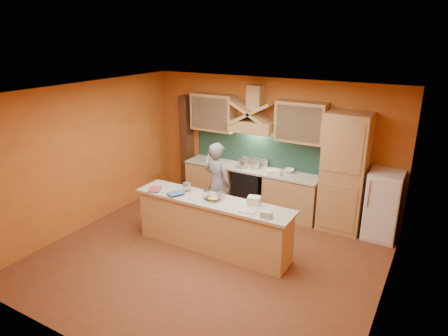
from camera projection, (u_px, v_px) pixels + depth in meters
The scene contains 36 objects.
floor at pixel (209, 257), 6.85m from camera, with size 5.50×5.00×0.01m, color brown.
ceiling at pixel (207, 94), 5.94m from camera, with size 5.50×5.00×0.01m, color white.
wall_back at pixel (270, 145), 8.44m from camera, with size 5.50×0.02×2.80m, color #C76926.
wall_front at pixel (86, 252), 4.34m from camera, with size 5.50×0.02×2.80m, color #C76926.
wall_left at pixel (87, 156), 7.69m from camera, with size 0.02×5.00×2.80m, color #C76926.
wall_right at pixel (390, 219), 5.10m from camera, with size 0.02×5.00×2.80m, color #C76926.
base_cabinet_left at pixel (213, 181), 9.10m from camera, with size 1.10×0.60×0.86m, color tan.
base_cabinet_right at pixel (292, 198), 8.21m from camera, with size 1.10×0.60×0.86m, color tan.
counter_top at pixel (251, 169), 8.50m from camera, with size 3.00×0.62×0.04m, color beige.
stove at pixel (250, 188), 8.65m from camera, with size 0.60×0.58×0.90m, color black.
backsplash at pixel (257, 150), 8.62m from camera, with size 3.00×0.03×0.70m, color #19372E.
range_hood at pixel (253, 126), 8.24m from camera, with size 0.92×0.50×0.24m, color tan.
hood_chimney at pixel (256, 97), 8.13m from camera, with size 0.30×0.30×0.50m, color tan.
upper_cabinet_left at pixel (213, 112), 8.71m from camera, with size 1.00×0.35×0.80m, color tan.
upper_cabinet_right at pixel (301, 122), 7.77m from camera, with size 1.00×0.35×0.80m, color tan.
pantry_column at pixel (344, 173), 7.50m from camera, with size 0.80×0.60×2.30m, color tan.
fridge at pixel (383, 206), 7.31m from camera, with size 0.58×0.60×1.30m, color white.
trim_column_left at pixel (187, 145), 9.37m from camera, with size 0.20×0.30×2.30m, color #472816.
island_body at pixel (213, 226), 7.00m from camera, with size 2.80×0.55×0.88m, color #E2B674.
island_top at pixel (213, 201), 6.84m from camera, with size 2.90×0.62×0.05m, color beige.
person at pixel (217, 183), 7.88m from camera, with size 0.61×0.40×1.67m, color gray.
pot_large at pixel (244, 164), 8.51m from camera, with size 0.22×0.22×0.17m, color #B9BAC1.
pot_small at pixel (255, 165), 8.48m from camera, with size 0.19×0.19×0.15m, color silver.
soap_bottle_a at pixel (208, 158), 8.80m from camera, with size 0.09×0.09×0.21m, color silver.
soap_bottle_b at pixel (214, 156), 8.91m from camera, with size 0.09×0.09×0.24m, color #315189.
bowl_back at pixel (289, 171), 8.23m from camera, with size 0.21×0.21×0.07m, color white.
dish_rack at pixel (274, 172), 8.11m from camera, with size 0.25×0.20×0.09m, color white.
book_lower at pixel (149, 189), 7.25m from camera, with size 0.20×0.27×0.03m, color #A43D3A.
book_upper at pixel (173, 191), 7.10m from camera, with size 0.21×0.28×0.02m, color #436395.
jar_large at pixel (187, 187), 7.18m from camera, with size 0.14×0.14×0.15m, color white.
jar_small at pixel (207, 195), 6.86m from camera, with size 0.12×0.12×0.15m, color white.
kitchen_scale at pixel (220, 196), 6.84m from camera, with size 0.12×0.12×0.10m, color silver.
mixing_bowl at pixel (213, 198), 6.81m from camera, with size 0.26×0.26×0.06m, color silver.
cloth at pixel (248, 211), 6.39m from camera, with size 0.27×0.20×0.02m, color beige.
grocery_bag_a at pixel (254, 200), 6.63m from camera, with size 0.21×0.17×0.14m, color beige.
grocery_bag_b at pixel (266, 214), 6.17m from camera, with size 0.17×0.13×0.10m, color beige.
Camera 1 is at (3.20, -5.05, 3.69)m, focal length 32.00 mm.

